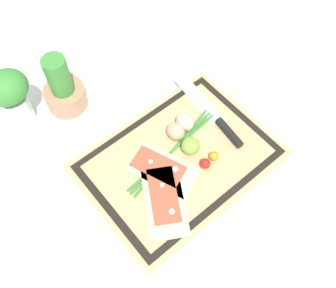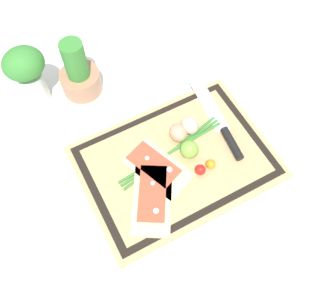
{
  "view_description": "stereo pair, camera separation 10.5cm",
  "coord_description": "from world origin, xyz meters",
  "px_view_note": "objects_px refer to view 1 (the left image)",
  "views": [
    {
      "loc": [
        -0.34,
        -0.36,
        0.95
      ],
      "look_at": [
        0.0,
        0.05,
        0.04
      ],
      "focal_mm": 42.0,
      "sensor_mm": 36.0,
      "label": 1
    },
    {
      "loc": [
        -0.25,
        -0.41,
        0.95
      ],
      "look_at": [
        0.0,
        0.05,
        0.04
      ],
      "focal_mm": 42.0,
      "sensor_mm": 36.0,
      "label": 2
    }
  ],
  "objects_px": {
    "egg_pink": "(185,122)",
    "herb_glass": "(11,96)",
    "cherry_tomato_red": "(205,164)",
    "herb_pot": "(64,90)",
    "egg_brown": "(176,131)",
    "sauce_jar": "(125,60)",
    "knife": "(219,121)",
    "pizza_slice_near": "(164,200)",
    "cherry_tomato_yellow": "(214,156)",
    "pizza_slice_far": "(162,169)",
    "lime": "(191,146)"
  },
  "relations": [
    {
      "from": "egg_pink",
      "to": "herb_glass",
      "type": "height_order",
      "value": "herb_glass"
    },
    {
      "from": "cherry_tomato_red",
      "to": "herb_pot",
      "type": "xyz_separation_m",
      "value": [
        -0.16,
        0.42,
        0.03
      ]
    },
    {
      "from": "egg_brown",
      "to": "herb_glass",
      "type": "height_order",
      "value": "herb_glass"
    },
    {
      "from": "cherry_tomato_red",
      "to": "sauce_jar",
      "type": "height_order",
      "value": "sauce_jar"
    },
    {
      "from": "knife",
      "to": "herb_pot",
      "type": "xyz_separation_m",
      "value": [
        -0.28,
        0.34,
        0.04
      ]
    },
    {
      "from": "pizza_slice_near",
      "to": "herb_glass",
      "type": "bearing_deg",
      "value": 107.93
    },
    {
      "from": "pizza_slice_near",
      "to": "cherry_tomato_yellow",
      "type": "distance_m",
      "value": 0.18
    },
    {
      "from": "pizza_slice_far",
      "to": "egg_pink",
      "type": "xyz_separation_m",
      "value": [
        0.13,
        0.06,
        0.02
      ]
    },
    {
      "from": "knife",
      "to": "herb_pot",
      "type": "height_order",
      "value": "herb_pot"
    },
    {
      "from": "egg_brown",
      "to": "cherry_tomato_yellow",
      "type": "distance_m",
      "value": 0.12
    },
    {
      "from": "lime",
      "to": "sauce_jar",
      "type": "height_order",
      "value": "sauce_jar"
    },
    {
      "from": "lime",
      "to": "sauce_jar",
      "type": "xyz_separation_m",
      "value": [
        0.04,
        0.35,
        0.0
      ]
    },
    {
      "from": "cherry_tomato_yellow",
      "to": "pizza_slice_near",
      "type": "bearing_deg",
      "value": -177.33
    },
    {
      "from": "pizza_slice_near",
      "to": "cherry_tomato_yellow",
      "type": "bearing_deg",
      "value": 2.67
    },
    {
      "from": "egg_brown",
      "to": "egg_pink",
      "type": "bearing_deg",
      "value": 9.04
    },
    {
      "from": "egg_pink",
      "to": "knife",
      "type": "bearing_deg",
      "value": -31.94
    },
    {
      "from": "knife",
      "to": "pizza_slice_near",
      "type": "bearing_deg",
      "value": -162.72
    },
    {
      "from": "cherry_tomato_yellow",
      "to": "lime",
      "type": "bearing_deg",
      "value": 118.9
    },
    {
      "from": "pizza_slice_near",
      "to": "knife",
      "type": "relative_size",
      "value": 0.74
    },
    {
      "from": "pizza_slice_near",
      "to": "herb_glass",
      "type": "relative_size",
      "value": 1.1
    },
    {
      "from": "pizza_slice_far",
      "to": "sauce_jar",
      "type": "height_order",
      "value": "sauce_jar"
    },
    {
      "from": "pizza_slice_near",
      "to": "herb_glass",
      "type": "height_order",
      "value": "herb_glass"
    },
    {
      "from": "pizza_slice_far",
      "to": "knife",
      "type": "distance_m",
      "value": 0.22
    },
    {
      "from": "cherry_tomato_yellow",
      "to": "herb_glass",
      "type": "height_order",
      "value": "herb_glass"
    },
    {
      "from": "sauce_jar",
      "to": "herb_glass",
      "type": "relative_size",
      "value": 0.56
    },
    {
      "from": "cherry_tomato_red",
      "to": "pizza_slice_near",
      "type": "bearing_deg",
      "value": -177.46
    },
    {
      "from": "egg_brown",
      "to": "cherry_tomato_yellow",
      "type": "relative_size",
      "value": 2.14
    },
    {
      "from": "egg_brown",
      "to": "herb_pot",
      "type": "relative_size",
      "value": 0.29
    },
    {
      "from": "egg_brown",
      "to": "herb_glass",
      "type": "bearing_deg",
      "value": 131.91
    },
    {
      "from": "pizza_slice_far",
      "to": "herb_glass",
      "type": "xyz_separation_m",
      "value": [
        -0.2,
        0.38,
        0.09
      ]
    },
    {
      "from": "sauce_jar",
      "to": "egg_brown",
      "type": "bearing_deg",
      "value": -98.86
    },
    {
      "from": "egg_brown",
      "to": "herb_glass",
      "type": "distance_m",
      "value": 0.44
    },
    {
      "from": "cherry_tomato_red",
      "to": "herb_glass",
      "type": "height_order",
      "value": "herb_glass"
    },
    {
      "from": "pizza_slice_far",
      "to": "knife",
      "type": "relative_size",
      "value": 0.68
    },
    {
      "from": "egg_pink",
      "to": "herb_glass",
      "type": "xyz_separation_m",
      "value": [
        -0.33,
        0.32,
        0.08
      ]
    },
    {
      "from": "egg_pink",
      "to": "egg_brown",
      "type": "bearing_deg",
      "value": -170.96
    },
    {
      "from": "lime",
      "to": "herb_glass",
      "type": "height_order",
      "value": "herb_glass"
    },
    {
      "from": "pizza_slice_far",
      "to": "herb_pot",
      "type": "height_order",
      "value": "herb_pot"
    },
    {
      "from": "pizza_slice_far",
      "to": "herb_glass",
      "type": "bearing_deg",
      "value": 117.28
    },
    {
      "from": "egg_brown",
      "to": "sauce_jar",
      "type": "distance_m",
      "value": 0.29
    },
    {
      "from": "egg_brown",
      "to": "egg_pink",
      "type": "xyz_separation_m",
      "value": [
        0.04,
        0.01,
        0.0
      ]
    },
    {
      "from": "lime",
      "to": "cherry_tomato_yellow",
      "type": "height_order",
      "value": "lime"
    },
    {
      "from": "pizza_slice_far",
      "to": "cherry_tomato_red",
      "type": "relative_size",
      "value": 7.08
    },
    {
      "from": "pizza_slice_far",
      "to": "lime",
      "type": "distance_m",
      "value": 0.1
    },
    {
      "from": "knife",
      "to": "cherry_tomato_red",
      "type": "relative_size",
      "value": 10.45
    },
    {
      "from": "knife",
      "to": "lime",
      "type": "relative_size",
      "value": 6.02
    },
    {
      "from": "herb_pot",
      "to": "herb_glass",
      "type": "xyz_separation_m",
      "value": [
        -0.13,
        0.03,
        0.05
      ]
    },
    {
      "from": "sauce_jar",
      "to": "cherry_tomato_red",
      "type": "bearing_deg",
      "value": -96.44
    },
    {
      "from": "herb_pot",
      "to": "pizza_slice_near",
      "type": "bearing_deg",
      "value": -87.6
    },
    {
      "from": "knife",
      "to": "lime",
      "type": "bearing_deg",
      "value": -171.11
    }
  ]
}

